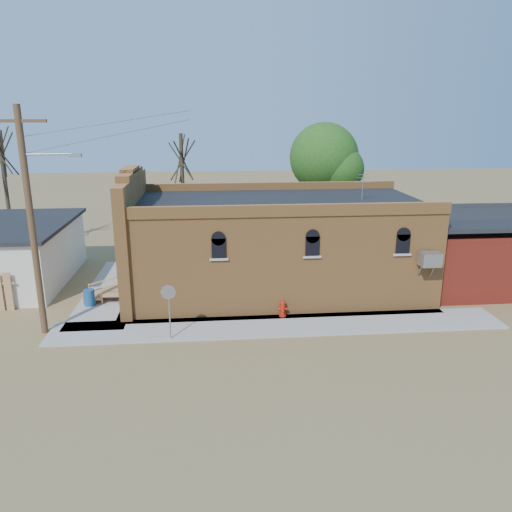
{
  "coord_description": "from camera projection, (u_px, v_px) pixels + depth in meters",
  "views": [
    {
      "loc": [
        -1.28,
        -18.34,
        8.67
      ],
      "look_at": [
        0.71,
        3.42,
        2.4
      ],
      "focal_mm": 35.0,
      "sensor_mm": 36.0,
      "label": 1
    }
  ],
  "objects": [
    {
      "name": "sidewalk_south",
      "position": [
        280.0,
        326.0,
        21.04
      ],
      "size": [
        19.0,
        2.2,
        0.08
      ],
      "primitive_type": "cube",
      "color": "#9E9991",
      "rests_on": "ground"
    },
    {
      "name": "utility_pole",
      "position": [
        32.0,
        218.0,
        19.17
      ],
      "size": [
        3.12,
        0.26,
        9.0
      ],
      "color": "#4E2F1F",
      "rests_on": "ground"
    },
    {
      "name": "sidewalk_west",
      "position": [
        114.0,
        290.0,
        25.23
      ],
      "size": [
        2.6,
        10.0,
        0.08
      ],
      "primitive_type": "cube",
      "color": "#9E9991",
      "rests_on": "ground"
    },
    {
      "name": "ground",
      "position": [
        246.0,
        337.0,
        20.06
      ],
      "size": [
        120.0,
        120.0,
        0.0
      ],
      "primitive_type": "plane",
      "color": "olive",
      "rests_on": "ground"
    },
    {
      "name": "brick_bar",
      "position": [
        271.0,
        245.0,
        24.81
      ],
      "size": [
        16.4,
        7.97,
        6.3
      ],
      "color": "#BD7739",
      "rests_on": "ground"
    },
    {
      "name": "fire_hydrant",
      "position": [
        283.0,
        309.0,
        21.81
      ],
      "size": [
        0.43,
        0.42,
        0.74
      ],
      "rotation": [
        0.0,
        0.0,
        -0.37
      ],
      "color": "#B0190A",
      "rests_on": "sidewalk_south"
    },
    {
      "name": "trash_barrel",
      "position": [
        89.0,
        298.0,
        23.06
      ],
      "size": [
        0.64,
        0.64,
        0.76
      ],
      "primitive_type": "cylinder",
      "rotation": [
        0.0,
        0.0,
        -0.38
      ],
      "color": "navy",
      "rests_on": "sidewalk_west"
    },
    {
      "name": "red_shed",
      "position": [
        460.0,
        242.0,
        25.7
      ],
      "size": [
        5.4,
        6.4,
        4.3
      ],
      "color": "#561C0E",
      "rests_on": "ground"
    },
    {
      "name": "tree_bare_near",
      "position": [
        182.0,
        159.0,
        30.59
      ],
      "size": [
        2.8,
        2.8,
        7.65
      ],
      "color": "#403224",
      "rests_on": "ground"
    },
    {
      "name": "stop_sign",
      "position": [
        169.0,
        297.0,
        19.29
      ],
      "size": [
        0.62,
        0.1,
        2.26
      ],
      "rotation": [
        0.0,
        0.0,
        -0.34
      ],
      "color": "#929297",
      "rests_on": "sidewalk_south"
    },
    {
      "name": "tree_bare_far",
      "position": [
        1.0,
        152.0,
        30.47
      ],
      "size": [
        2.8,
        2.8,
        8.16
      ],
      "color": "#403224",
      "rests_on": "ground"
    },
    {
      "name": "tree_leafy",
      "position": [
        324.0,
        158.0,
        31.87
      ],
      "size": [
        4.4,
        4.4,
        8.15
      ],
      "color": "#403224",
      "rests_on": "ground"
    }
  ]
}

